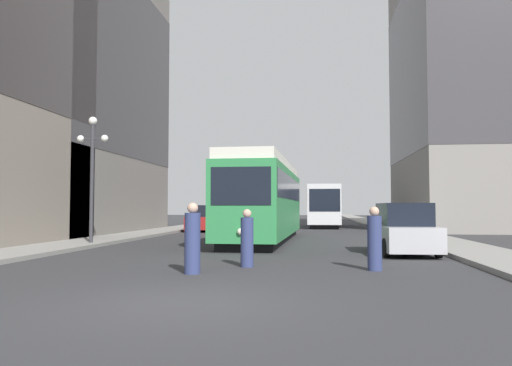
{
  "coord_description": "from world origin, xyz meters",
  "views": [
    {
      "loc": [
        2.38,
        -8.56,
        1.67
      ],
      "look_at": [
        -0.06,
        11.27,
        2.65
      ],
      "focal_mm": 34.99,
      "sensor_mm": 36.0,
      "label": 1
    }
  ],
  "objects_px": {
    "pedestrian_on_sidewalk": "(375,241)",
    "streetcar": "(265,199)",
    "parked_car_left_near": "(205,219)",
    "lamp_post_left_near": "(92,160)",
    "transit_bus": "(323,204)",
    "parked_car_right_far": "(403,230)",
    "parked_car_left_mid": "(223,217)",
    "pedestrian_crossing_far": "(247,240)",
    "pedestrian_crossing_near": "(192,240)"
  },
  "relations": [
    {
      "from": "transit_bus",
      "to": "parked_car_right_far",
      "type": "distance_m",
      "value": 25.07
    },
    {
      "from": "transit_bus",
      "to": "pedestrian_crossing_far",
      "type": "height_order",
      "value": "transit_bus"
    },
    {
      "from": "transit_bus",
      "to": "pedestrian_on_sidewalk",
      "type": "xyz_separation_m",
      "value": [
        0.97,
        -29.8,
        -1.16
      ]
    },
    {
      "from": "parked_car_left_near",
      "to": "parked_car_right_far",
      "type": "bearing_deg",
      "value": -55.94
    },
    {
      "from": "parked_car_left_near",
      "to": "lamp_post_left_near",
      "type": "height_order",
      "value": "lamp_post_left_near"
    },
    {
      "from": "parked_car_left_near",
      "to": "parked_car_left_mid",
      "type": "height_order",
      "value": "same"
    },
    {
      "from": "pedestrian_on_sidewalk",
      "to": "lamp_post_left_near",
      "type": "bearing_deg",
      "value": 41.34
    },
    {
      "from": "streetcar",
      "to": "pedestrian_crossing_near",
      "type": "distance_m",
      "value": 12.28
    },
    {
      "from": "streetcar",
      "to": "parked_car_left_near",
      "type": "bearing_deg",
      "value": 119.83
    },
    {
      "from": "streetcar",
      "to": "pedestrian_on_sidewalk",
      "type": "height_order",
      "value": "streetcar"
    },
    {
      "from": "transit_bus",
      "to": "lamp_post_left_near",
      "type": "height_order",
      "value": "lamp_post_left_near"
    },
    {
      "from": "parked_car_left_near",
      "to": "lamp_post_left_near",
      "type": "distance_m",
      "value": 14.1
    },
    {
      "from": "transit_bus",
      "to": "pedestrian_crossing_near",
      "type": "height_order",
      "value": "transit_bus"
    },
    {
      "from": "streetcar",
      "to": "pedestrian_crossing_near",
      "type": "xyz_separation_m",
      "value": [
        -0.56,
        -12.2,
        -1.27
      ]
    },
    {
      "from": "pedestrian_crossing_far",
      "to": "lamp_post_left_near",
      "type": "height_order",
      "value": "lamp_post_left_near"
    },
    {
      "from": "parked_car_left_near",
      "to": "lamp_post_left_near",
      "type": "relative_size",
      "value": 0.83
    },
    {
      "from": "streetcar",
      "to": "pedestrian_crossing_near",
      "type": "bearing_deg",
      "value": -91.19
    },
    {
      "from": "parked_car_right_far",
      "to": "pedestrian_crossing_far",
      "type": "xyz_separation_m",
      "value": [
        -5.03,
        -4.5,
        -0.09
      ]
    },
    {
      "from": "lamp_post_left_near",
      "to": "parked_car_right_far",
      "type": "bearing_deg",
      "value": -9.61
    },
    {
      "from": "pedestrian_on_sidewalk",
      "to": "lamp_post_left_near",
      "type": "distance_m",
      "value": 13.58
    },
    {
      "from": "pedestrian_crossing_near",
      "to": "pedestrian_crossing_far",
      "type": "relative_size",
      "value": 1.11
    },
    {
      "from": "transit_bus",
      "to": "pedestrian_on_sidewalk",
      "type": "relative_size",
      "value": 6.65
    },
    {
      "from": "parked_car_left_mid",
      "to": "pedestrian_crossing_far",
      "type": "xyz_separation_m",
      "value": [
        5.86,
        -27.18,
        -0.09
      ]
    },
    {
      "from": "parked_car_right_far",
      "to": "parked_car_left_near",
      "type": "bearing_deg",
      "value": -58.18
    },
    {
      "from": "parked_car_right_far",
      "to": "pedestrian_crossing_near",
      "type": "bearing_deg",
      "value": 41.83
    },
    {
      "from": "pedestrian_on_sidewalk",
      "to": "streetcar",
      "type": "bearing_deg",
      "value": 3.8
    },
    {
      "from": "parked_car_right_far",
      "to": "streetcar",
      "type": "bearing_deg",
      "value": -50.01
    },
    {
      "from": "parked_car_left_near",
      "to": "pedestrian_on_sidewalk",
      "type": "bearing_deg",
      "value": -66.22
    },
    {
      "from": "transit_bus",
      "to": "parked_car_left_mid",
      "type": "height_order",
      "value": "transit_bus"
    },
    {
      "from": "parked_car_left_mid",
      "to": "pedestrian_on_sidewalk",
      "type": "relative_size",
      "value": 2.73
    },
    {
      "from": "parked_car_left_mid",
      "to": "parked_car_right_far",
      "type": "xyz_separation_m",
      "value": [
        10.88,
        -22.67,
        -0.0
      ]
    },
    {
      "from": "transit_bus",
      "to": "parked_car_right_far",
      "type": "height_order",
      "value": "transit_bus"
    },
    {
      "from": "transit_bus",
      "to": "parked_car_left_near",
      "type": "relative_size",
      "value": 2.47
    },
    {
      "from": "parked_car_right_far",
      "to": "pedestrian_crossing_near",
      "type": "xyz_separation_m",
      "value": [
        -6.19,
        -6.09,
        -0.01
      ]
    },
    {
      "from": "transit_bus",
      "to": "lamp_post_left_near",
      "type": "xyz_separation_m",
      "value": [
        -10.25,
        -22.75,
        1.8
      ]
    },
    {
      "from": "parked_car_left_mid",
      "to": "pedestrian_crossing_near",
      "type": "bearing_deg",
      "value": -81.47
    },
    {
      "from": "pedestrian_crossing_far",
      "to": "pedestrian_on_sidewalk",
      "type": "xyz_separation_m",
      "value": [
        3.47,
        -0.39,
        0.03
      ]
    },
    {
      "from": "parked_car_left_near",
      "to": "parked_car_left_mid",
      "type": "xyz_separation_m",
      "value": [
        -0.0,
        6.84,
        0.0
      ]
    },
    {
      "from": "pedestrian_crossing_near",
      "to": "pedestrian_crossing_far",
      "type": "height_order",
      "value": "pedestrian_crossing_near"
    },
    {
      "from": "pedestrian_crossing_near",
      "to": "pedestrian_on_sidewalk",
      "type": "bearing_deg",
      "value": -12.52
    },
    {
      "from": "transit_bus",
      "to": "parked_car_right_far",
      "type": "xyz_separation_m",
      "value": [
        2.53,
        -24.91,
        -1.1
      ]
    },
    {
      "from": "parked_car_left_near",
      "to": "pedestrian_crossing_far",
      "type": "height_order",
      "value": "parked_car_left_near"
    },
    {
      "from": "pedestrian_crossing_far",
      "to": "lamp_post_left_near",
      "type": "xyz_separation_m",
      "value": [
        -7.76,
        6.67,
        3.0
      ]
    },
    {
      "from": "parked_car_right_far",
      "to": "lamp_post_left_near",
      "type": "relative_size",
      "value": 0.8
    },
    {
      "from": "transit_bus",
      "to": "lamp_post_left_near",
      "type": "distance_m",
      "value": 25.02
    },
    {
      "from": "parked_car_right_far",
      "to": "pedestrian_on_sidewalk",
      "type": "distance_m",
      "value": 5.13
    },
    {
      "from": "parked_car_left_near",
      "to": "parked_car_right_far",
      "type": "xyz_separation_m",
      "value": [
        10.88,
        -15.83,
        -0.0
      ]
    },
    {
      "from": "parked_car_right_far",
      "to": "lamp_post_left_near",
      "type": "height_order",
      "value": "lamp_post_left_near"
    },
    {
      "from": "pedestrian_crossing_far",
      "to": "parked_car_left_near",
      "type": "bearing_deg",
      "value": 141.06
    },
    {
      "from": "pedestrian_crossing_far",
      "to": "lamp_post_left_near",
      "type": "bearing_deg",
      "value": 174.31
    }
  ]
}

